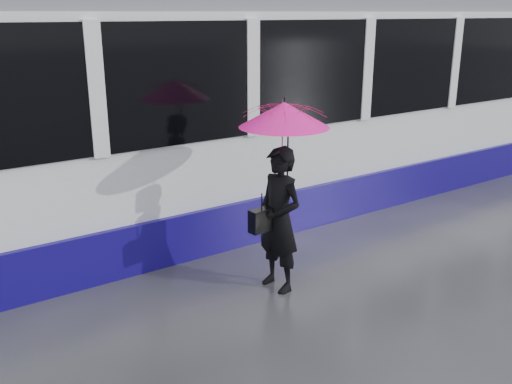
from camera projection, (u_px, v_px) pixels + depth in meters
ground at (259, 294)px, 6.32m from camera, size 90.00×90.00×0.00m
rails at (160, 227)px, 8.27m from camera, size 34.00×1.51×0.02m
tram at (334, 97)px, 9.58m from camera, size 26.00×2.56×3.35m
woman at (279, 220)px, 6.25m from camera, size 0.46×0.64×1.63m
umbrella at (284, 132)px, 5.99m from camera, size 1.06×1.06×1.10m
handbag at (262, 220)px, 6.14m from camera, size 0.30×0.16×0.43m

